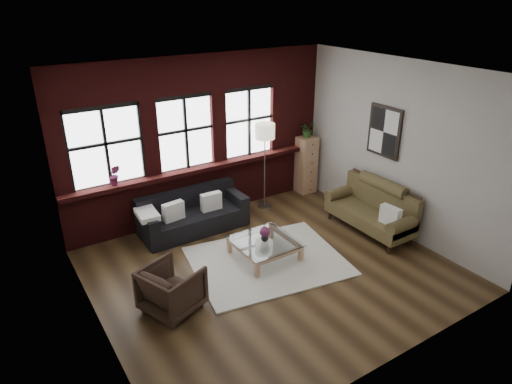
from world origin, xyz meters
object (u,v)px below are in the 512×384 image
drawer_chest (306,165)px  armchair (172,289)px  dark_sofa (193,213)px  vintage_settee (370,208)px  floor_lamp (265,163)px  vase (265,237)px  coffee_table (265,249)px

drawer_chest → armchair: bearing=-151.4°
armchair → dark_sofa: bearing=-54.4°
dark_sofa → vintage_settee: 3.34m
dark_sofa → floor_lamp: bearing=4.4°
dark_sofa → vintage_settee: bearing=-33.5°
armchair → drawer_chest: (4.22, 2.30, 0.29)m
vintage_settee → vase: size_ratio=13.32×
vintage_settee → armchair: size_ratio=2.37×
vase → drawer_chest: bearing=38.5°
dark_sofa → floor_lamp: floor_lamp is taller
coffee_table → floor_lamp: bearing=56.6°
dark_sofa → floor_lamp: (1.71, 0.13, 0.61)m
coffee_table → vase: bearing=63.4°
dark_sofa → vintage_settee: (2.78, -1.84, 0.12)m
coffee_table → vase: 0.24m
vase → coffee_table: bearing=-116.6°
armchair → vase: 1.93m
dark_sofa → drawer_chest: (2.94, 0.31, 0.27)m
armchair → floor_lamp: size_ratio=0.39×
vintage_settee → vase: bearing=172.6°
coffee_table → drawer_chest: 3.03m
vintage_settee → drawer_chest: size_ratio=1.42×
drawer_chest → vase: bearing=-141.5°
dark_sofa → vase: bearing=-69.0°
drawer_chest → floor_lamp: bearing=-171.7°
vintage_settee → drawer_chest: bearing=85.8°
dark_sofa → vintage_settee: vintage_settee is taller
armchair → floor_lamp: 3.72m
vase → drawer_chest: 3.00m
floor_lamp → vase: bearing=-123.4°
coffee_table → floor_lamp: 2.18m
drawer_chest → floor_lamp: 1.29m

